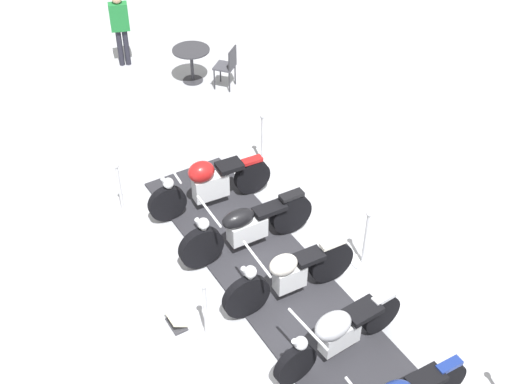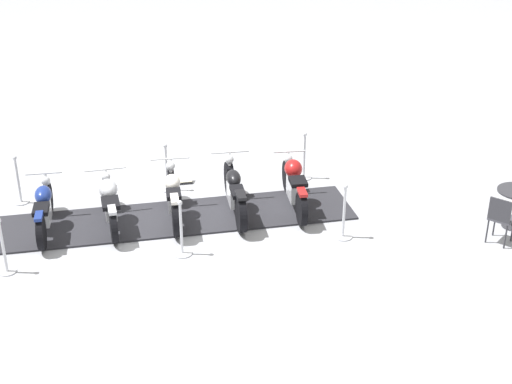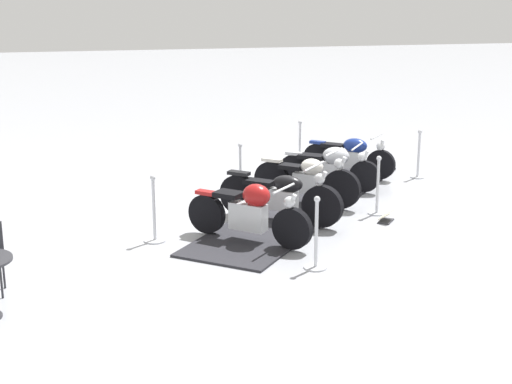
{
  "view_description": "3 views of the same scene",
  "coord_description": "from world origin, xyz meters",
  "px_view_note": "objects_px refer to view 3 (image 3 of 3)",
  "views": [
    {
      "loc": [
        6.51,
        1.62,
        7.55
      ],
      "look_at": [
        -0.87,
        -0.79,
        1.12
      ],
      "focal_mm": 47.7,
      "sensor_mm": 36.0,
      "label": 1
    },
    {
      "loc": [
        -8.63,
        8.69,
        6.36
      ],
      "look_at": [
        -1.86,
        -0.17,
        1.06
      ],
      "focal_mm": 49.61,
      "sensor_mm": 36.0,
      "label": 2
    },
    {
      "loc": [
        -4.24,
        -12.38,
        3.77
      ],
      "look_at": [
        -1.36,
        -1.53,
        0.73
      ],
      "focal_mm": 51.47,
      "sensor_mm": 36.0,
      "label": 3
    }
  ],
  "objects_px": {
    "motorcycle_black": "(281,195)",
    "info_placard": "(386,218)",
    "motorcycle_navy": "(350,155)",
    "motorcycle_chrome": "(331,166)",
    "stanchion_left_front": "(154,221)",
    "stanchion_right_front": "(316,246)",
    "stanchion_left_rear": "(300,150)",
    "stanchion_left_mid": "(240,180)",
    "motorcycle_cream": "(307,179)",
    "motorcycle_maroon": "(250,212)",
    "stanchion_right_mid": "(377,194)",
    "stanchion_right_rear": "(418,161)"
  },
  "relations": [
    {
      "from": "stanchion_left_front",
      "to": "motorcycle_maroon",
      "type": "bearing_deg",
      "value": -18.35
    },
    {
      "from": "stanchion_left_rear",
      "to": "motorcycle_maroon",
      "type": "bearing_deg",
      "value": -116.16
    },
    {
      "from": "motorcycle_black",
      "to": "info_placard",
      "type": "height_order",
      "value": "motorcycle_black"
    },
    {
      "from": "motorcycle_chrome",
      "to": "stanchion_right_front",
      "type": "height_order",
      "value": "stanchion_right_front"
    },
    {
      "from": "stanchion_left_rear",
      "to": "info_placard",
      "type": "distance_m",
      "value": 4.51
    },
    {
      "from": "motorcycle_cream",
      "to": "stanchion_right_mid",
      "type": "relative_size",
      "value": 1.54
    },
    {
      "from": "motorcycle_cream",
      "to": "motorcycle_chrome",
      "type": "height_order",
      "value": "motorcycle_cream"
    },
    {
      "from": "stanchion_left_mid",
      "to": "stanchion_right_mid",
      "type": "height_order",
      "value": "same"
    },
    {
      "from": "motorcycle_cream",
      "to": "stanchion_left_rear",
      "type": "relative_size",
      "value": 1.57
    },
    {
      "from": "motorcycle_black",
      "to": "stanchion_right_front",
      "type": "height_order",
      "value": "motorcycle_black"
    },
    {
      "from": "motorcycle_cream",
      "to": "motorcycle_maroon",
      "type": "bearing_deg",
      "value": -87.08
    },
    {
      "from": "motorcycle_navy",
      "to": "motorcycle_maroon",
      "type": "bearing_deg",
      "value": -88.27
    },
    {
      "from": "motorcycle_black",
      "to": "motorcycle_navy",
      "type": "xyz_separation_m",
      "value": [
        2.35,
        2.71,
        0.0
      ]
    },
    {
      "from": "stanchion_left_front",
      "to": "info_placard",
      "type": "xyz_separation_m",
      "value": [
        3.96,
        0.0,
        -0.27
      ]
    },
    {
      "from": "motorcycle_chrome",
      "to": "stanchion_left_front",
      "type": "height_order",
      "value": "stanchion_left_front"
    },
    {
      "from": "stanchion_left_mid",
      "to": "stanchion_left_rear",
      "type": "relative_size",
      "value": 1.02
    },
    {
      "from": "motorcycle_navy",
      "to": "stanchion_right_front",
      "type": "distance_m",
      "value": 5.52
    },
    {
      "from": "stanchion_left_rear",
      "to": "stanchion_right_rear",
      "type": "bearing_deg",
      "value": -40.73
    },
    {
      "from": "stanchion_right_front",
      "to": "stanchion_left_rear",
      "type": "height_order",
      "value": "stanchion_right_front"
    },
    {
      "from": "motorcycle_maroon",
      "to": "stanchion_left_mid",
      "type": "xyz_separation_m",
      "value": [
        0.51,
        2.72,
        -0.2
      ]
    },
    {
      "from": "motorcycle_chrome",
      "to": "info_placard",
      "type": "xyz_separation_m",
      "value": [
        0.18,
        -2.24,
        -0.44
      ]
    },
    {
      "from": "motorcycle_navy",
      "to": "info_placard",
      "type": "bearing_deg",
      "value": -58.26
    },
    {
      "from": "motorcycle_chrome",
      "to": "stanchion_left_front",
      "type": "relative_size",
      "value": 1.6
    },
    {
      "from": "motorcycle_maroon",
      "to": "motorcycle_black",
      "type": "height_order",
      "value": "motorcycle_black"
    },
    {
      "from": "motorcycle_black",
      "to": "stanchion_left_front",
      "type": "relative_size",
      "value": 1.64
    },
    {
      "from": "motorcycle_cream",
      "to": "stanchion_left_mid",
      "type": "xyz_separation_m",
      "value": [
        -1.05,
        0.9,
        -0.18
      ]
    },
    {
      "from": "motorcycle_navy",
      "to": "stanchion_right_front",
      "type": "xyz_separation_m",
      "value": [
        -2.5,
        -4.92,
        -0.14
      ]
    },
    {
      "from": "motorcycle_chrome",
      "to": "stanchion_right_mid",
      "type": "height_order",
      "value": "stanchion_right_mid"
    },
    {
      "from": "motorcycle_navy",
      "to": "stanchion_left_rear",
      "type": "xyz_separation_m",
      "value": [
        -0.68,
        1.35,
        -0.12
      ]
    },
    {
      "from": "stanchion_left_mid",
      "to": "stanchion_left_rear",
      "type": "bearing_deg",
      "value": 49.27
    },
    {
      "from": "motorcycle_maroon",
      "to": "stanchion_left_rear",
      "type": "bearing_deg",
      "value": 108.76
    },
    {
      "from": "stanchion_right_front",
      "to": "stanchion_left_rear",
      "type": "xyz_separation_m",
      "value": [
        1.81,
        6.27,
        0.02
      ]
    },
    {
      "from": "motorcycle_maroon",
      "to": "motorcycle_navy",
      "type": "bearing_deg",
      "value": 94.16
    },
    {
      "from": "stanchion_right_rear",
      "to": "stanchion_left_rear",
      "type": "xyz_separation_m",
      "value": [
        -2.06,
        1.77,
        -0.0
      ]
    },
    {
      "from": "stanchion_right_rear",
      "to": "info_placard",
      "type": "distance_m",
      "value": 3.38
    },
    {
      "from": "motorcycle_maroon",
      "to": "stanchion_right_front",
      "type": "distance_m",
      "value": 1.45
    },
    {
      "from": "stanchion_right_rear",
      "to": "stanchion_right_front",
      "type": "relative_size",
      "value": 0.97
    },
    {
      "from": "stanchion_left_front",
      "to": "stanchion_right_front",
      "type": "distance_m",
      "value": 2.72
    },
    {
      "from": "motorcycle_maroon",
      "to": "stanchion_right_mid",
      "type": "bearing_deg",
      "value": 65.28
    },
    {
      "from": "motorcycle_black",
      "to": "info_placard",
      "type": "relative_size",
      "value": 4.5
    },
    {
      "from": "motorcycle_navy",
      "to": "motorcycle_black",
      "type": "bearing_deg",
      "value": -88.47
    },
    {
      "from": "stanchion_right_rear",
      "to": "stanchion_right_front",
      "type": "bearing_deg",
      "value": -130.73
    },
    {
      "from": "stanchion_left_mid",
      "to": "stanchion_left_rear",
      "type": "height_order",
      "value": "stanchion_left_mid"
    },
    {
      "from": "stanchion_left_mid",
      "to": "stanchion_right_mid",
      "type": "xyz_separation_m",
      "value": [
        2.06,
        -1.77,
        0.04
      ]
    },
    {
      "from": "stanchion_left_front",
      "to": "info_placard",
      "type": "bearing_deg",
      "value": 0.03
    },
    {
      "from": "stanchion_left_front",
      "to": "stanchion_left_mid",
      "type": "bearing_deg",
      "value": 49.27
    },
    {
      "from": "motorcycle_black",
      "to": "stanchion_left_rear",
      "type": "bearing_deg",
      "value": 110.4
    },
    {
      "from": "motorcycle_chrome",
      "to": "stanchion_left_front",
      "type": "xyz_separation_m",
      "value": [
        -3.78,
        -2.24,
        -0.17
      ]
    },
    {
      "from": "motorcycle_navy",
      "to": "stanchion_right_rear",
      "type": "relative_size",
      "value": 1.53
    },
    {
      "from": "stanchion_right_rear",
      "to": "stanchion_right_mid",
      "type": "bearing_deg",
      "value": -130.73
    }
  ]
}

